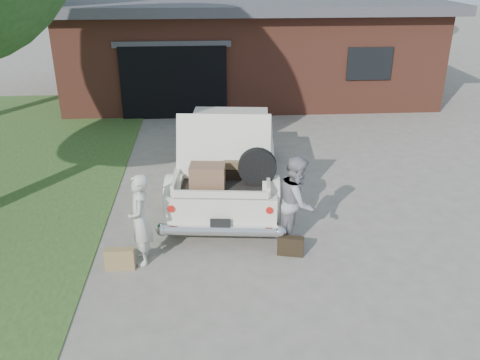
{
  "coord_description": "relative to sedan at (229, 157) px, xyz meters",
  "views": [
    {
      "loc": [
        -0.56,
        -7.38,
        4.66
      ],
      "look_at": [
        0.0,
        0.6,
        1.1
      ],
      "focal_mm": 38.0,
      "sensor_mm": 36.0,
      "label": 1
    }
  ],
  "objects": [
    {
      "name": "ground",
      "position": [
        0.1,
        -2.58,
        -0.76
      ],
      "size": [
        90.0,
        90.0,
        0.0
      ],
      "primitive_type": "plane",
      "color": "gray",
      "rests_on": "ground"
    },
    {
      "name": "woman_right",
      "position": [
        1.06,
        -2.32,
        0.06
      ],
      "size": [
        0.83,
        0.94,
        1.63
      ],
      "primitive_type": "imported",
      "rotation": [
        0.0,
        0.0,
        1.26
      ],
      "color": "#939298",
      "rests_on": "ground"
    },
    {
      "name": "woman_left",
      "position": [
        -1.55,
        -2.71,
        0.02
      ],
      "size": [
        0.42,
        0.6,
        1.55
      ],
      "primitive_type": "imported",
      "rotation": [
        0.0,
        0.0,
        -1.47
      ],
      "color": "beige",
      "rests_on": "ground"
    },
    {
      "name": "sedan",
      "position": [
        0.0,
        0.0,
        0.0
      ],
      "size": [
        2.5,
        5.32,
        2.09
      ],
      "rotation": [
        0.0,
        0.0,
        -0.1
      ],
      "color": "silver",
      "rests_on": "ground"
    },
    {
      "name": "house",
      "position": [
        1.09,
        8.89,
        0.91
      ],
      "size": [
        12.8,
        7.8,
        3.3
      ],
      "color": "brown",
      "rests_on": "ground"
    },
    {
      "name": "suitcase_left",
      "position": [
        -1.9,
        -2.91,
        -0.57
      ],
      "size": [
        0.48,
        0.16,
        0.37
      ],
      "primitive_type": "cube",
      "rotation": [
        0.0,
        0.0,
        -0.03
      ],
      "color": "#957B4B",
      "rests_on": "ground"
    },
    {
      "name": "suitcase_right",
      "position": [
        0.91,
        -2.69,
        -0.59
      ],
      "size": [
        0.46,
        0.24,
        0.34
      ],
      "primitive_type": "cube",
      "rotation": [
        0.0,
        0.0,
        -0.24
      ],
      "color": "black",
      "rests_on": "ground"
    }
  ]
}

